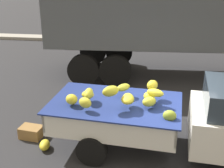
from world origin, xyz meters
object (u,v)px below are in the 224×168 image
Objects in this scene: pickup_truck at (209,120)px; produce_crate at (31,132)px; fallen_banana_bunch_near_tailgate at (45,145)px; semi_trailer at (221,7)px.

produce_crate is (-3.99, 0.22, -0.74)m from pickup_truck.
produce_crate reaches higher than fallen_banana_bunch_near_tailgate.
semi_trailer is 7.44m from produce_crate.
semi_trailer is at bearing 49.63° from fallen_banana_bunch_near_tailgate.
produce_crate is at bearing 138.87° from fallen_banana_bunch_near_tailgate.
semi_trailer is at bearing 44.42° from produce_crate.
pickup_truck is at bearing 3.35° from fallen_banana_bunch_near_tailgate.
pickup_truck is 0.42× the size of semi_trailer.
semi_trailer reaches higher than pickup_truck.
semi_trailer is 7.43m from fallen_banana_bunch_near_tailgate.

